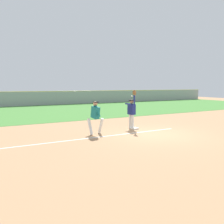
# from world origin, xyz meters

# --- Properties ---
(ground_plane) EXTENTS (69.74, 69.74, 0.00)m
(ground_plane) POSITION_xyz_m (0.00, 0.00, 0.00)
(ground_plane) COLOR tan
(outfield_grass) EXTENTS (53.74, 14.56, 0.01)m
(outfield_grass) POSITION_xyz_m (0.00, 13.33, 0.01)
(outfield_grass) COLOR #478438
(outfield_grass) RESTS_ON ground_plane
(chalk_foul_line) EXTENTS (12.00, 0.15, 0.01)m
(chalk_foul_line) POSITION_xyz_m (-4.21, 0.70, 0.00)
(chalk_foul_line) COLOR white
(chalk_foul_line) RESTS_ON ground_plane
(first_base) EXTENTS (0.38, 0.38, 0.08)m
(first_base) POSITION_xyz_m (-0.21, 1.60, 0.04)
(first_base) COLOR white
(first_base) RESTS_ON ground_plane
(fielder) EXTENTS (0.33, 0.90, 2.28)m
(fielder) POSITION_xyz_m (-0.32, 1.74, 1.12)
(fielder) COLOR silver
(fielder) RESTS_ON ground_plane
(runner) EXTENTS (0.81, 0.84, 1.72)m
(runner) POSITION_xyz_m (-2.79, 1.36, 1.00)
(runner) COLOR white
(runner) RESTS_ON ground_plane
(baseball) EXTENTS (0.07, 0.07, 0.07)m
(baseball) POSITION_xyz_m (-0.28, 1.80, 1.92)
(baseball) COLOR white
(outfield_fence) EXTENTS (53.82, 0.08, 1.83)m
(outfield_fence) POSITION_xyz_m (-0.00, 20.61, 0.91)
(outfield_fence) COLOR #93999E
(outfield_fence) RESTS_ON ground_plane
(parked_car_green) EXTENTS (4.53, 2.37, 1.25)m
(parked_car_green) POSITION_xyz_m (-1.60, 24.78, 0.67)
(parked_car_green) COLOR #1E6B33
(parked_car_green) RESTS_ON ground_plane
(parked_car_blue) EXTENTS (4.48, 2.27, 1.25)m
(parked_car_blue) POSITION_xyz_m (4.47, 24.57, 0.67)
(parked_car_blue) COLOR #23389E
(parked_car_blue) RESTS_ON ground_plane
(parked_car_tan) EXTENTS (4.49, 2.30, 1.25)m
(parked_car_tan) POSITION_xyz_m (11.13, 24.68, 0.67)
(parked_car_tan) COLOR tan
(parked_car_tan) RESTS_ON ground_plane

